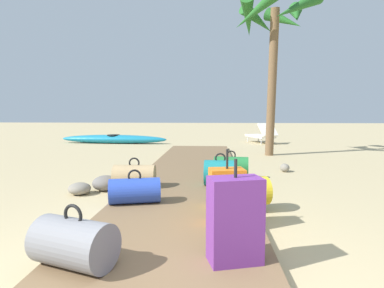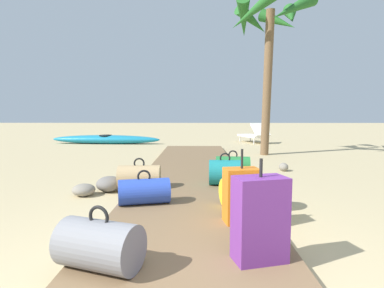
{
  "view_description": "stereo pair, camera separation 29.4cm",
  "coord_description": "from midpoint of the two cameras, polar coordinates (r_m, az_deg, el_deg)",
  "views": [
    {
      "loc": [
        0.37,
        -1.43,
        1.19
      ],
      "look_at": [
        -0.02,
        4.88,
        0.55
      ],
      "focal_mm": 29.45,
      "sensor_mm": 36.0,
      "label": 1
    },
    {
      "loc": [
        0.08,
        -1.44,
        1.19
      ],
      "look_at": [
        -0.02,
        4.88,
        0.55
      ],
      "focal_mm": 29.45,
      "sensor_mm": 36.0,
      "label": 2
    }
  ],
  "objects": [
    {
      "name": "rock_right_near",
      "position": [
        6.62,
        15.05,
        -4.04
      ],
      "size": [
        0.22,
        0.25,
        0.17
      ],
      "primitive_type": "ellipsoid",
      "rotation": [
        0.0,
        0.0,
        1.8
      ],
      "color": "gray",
      "rests_on": "ground"
    },
    {
      "name": "duffel_bag_teal",
      "position": [
        4.84,
        4.25,
        -5.15
      ],
      "size": [
        0.5,
        0.41,
        0.5
      ],
      "color": "#197A7F",
      "rests_on": "boardwalk"
    },
    {
      "name": "lounge_chair",
      "position": [
        12.41,
        10.53,
        1.71
      ],
      "size": [
        1.09,
        1.66,
        0.78
      ],
      "color": "white",
      "rests_on": "ground"
    },
    {
      "name": "rock_left_mid",
      "position": [
        4.84,
        -20.68,
        -7.78
      ],
      "size": [
        0.4,
        0.39,
        0.17
      ],
      "primitive_type": "ellipsoid",
      "rotation": [
        0.0,
        0.0,
        1.3
      ],
      "color": "gray",
      "rests_on": "ground"
    },
    {
      "name": "palm_tree_far_right",
      "position": [
        8.97,
        12.71,
        19.97
      ],
      "size": [
        2.35,
        2.2,
        4.22
      ],
      "color": "brown",
      "rests_on": "ground"
    },
    {
      "name": "kayak",
      "position": [
        12.34,
        -16.01,
        0.81
      ],
      "size": [
        4.16,
        0.85,
        0.34
      ],
      "color": "teal",
      "rests_on": "ground"
    },
    {
      "name": "duffel_bag_yellow",
      "position": [
        3.85,
        8.3,
        -8.42
      ],
      "size": [
        0.74,
        0.5,
        0.45
      ],
      "color": "gold",
      "rests_on": "boardwalk"
    },
    {
      "name": "duffel_bag_tan",
      "position": [
        4.76,
        -11.27,
        -5.75
      ],
      "size": [
        0.62,
        0.35,
        0.44
      ],
      "color": "tan",
      "rests_on": "boardwalk"
    },
    {
      "name": "suitcase_purple",
      "position": [
        2.43,
        8.72,
        -13.32
      ],
      "size": [
        0.43,
        0.32,
        0.77
      ],
      "color": "#6B2D84",
      "rests_on": "boardwalk"
    },
    {
      "name": "duffel_bag_green",
      "position": [
        5.67,
        5.93,
        -3.86
      ],
      "size": [
        0.63,
        0.37,
        0.43
      ],
      "color": "#237538",
      "rests_on": "boardwalk"
    },
    {
      "name": "suitcase_orange",
      "position": [
        3.23,
        6.34,
        -9.22
      ],
      "size": [
        0.38,
        0.29,
        0.75
      ],
      "color": "orange",
      "rests_on": "boardwalk"
    },
    {
      "name": "boardwalk",
      "position": [
        5.98,
        -1.32,
        -5.3
      ],
      "size": [
        1.76,
        8.87,
        0.08
      ],
      "primitive_type": "cube",
      "color": "brown",
      "rests_on": "ground"
    },
    {
      "name": "duffel_bag_grey",
      "position": [
        2.46,
        -19.83,
        -16.84
      ],
      "size": [
        0.65,
        0.52,
        0.46
      ],
      "color": "slate",
      "rests_on": "boardwalk"
    },
    {
      "name": "ground_plane",
      "position": [
        5.13,
        -1.7,
        -7.65
      ],
      "size": [
        60.0,
        60.0,
        0.0
      ],
      "primitive_type": "plane",
      "color": "tan"
    },
    {
      "name": "rock_left_near",
      "position": [
        4.98,
        -16.43,
        -6.95
      ],
      "size": [
        0.45,
        0.47,
        0.23
      ],
      "primitive_type": "ellipsoid",
      "rotation": [
        0.0,
        0.0,
        2.94
      ],
      "color": "slate",
      "rests_on": "ground"
    },
    {
      "name": "duffel_bag_blue",
      "position": [
        3.92,
        -10.82,
        -8.42
      ],
      "size": [
        0.67,
        0.44,
        0.42
      ],
      "color": "#2847B7",
      "rests_on": "boardwalk"
    }
  ]
}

